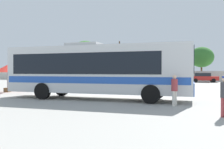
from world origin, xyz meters
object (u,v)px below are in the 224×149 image
vendor_umbrella_secondary_red (7,69)px  parked_car_rightmost_red (203,77)px  parked_car_leftmost_maroon (95,77)px  roadside_tree_left (86,53)px  roadside_tree_midright (202,57)px  utility_pole_near (119,60)px  coach_bus_silver_blue (95,69)px  attendant_by_bus_door (174,88)px  parked_car_second_white (127,77)px  roadside_tree_midleft (133,54)px  parked_car_third_silver (161,77)px

vendor_umbrella_secondary_red → parked_car_rightmost_red: bearing=52.8°
parked_car_leftmost_maroon → parked_car_rightmost_red: parked_car_rightmost_red is taller
roadside_tree_left → roadside_tree_midright: size_ratio=1.28×
utility_pole_near → roadside_tree_midright: 15.29m
coach_bus_silver_blue → parked_car_leftmost_maroon: coach_bus_silver_blue is taller
attendant_by_bus_door → parked_car_leftmost_maroon: bearing=115.6°
vendor_umbrella_secondary_red → parked_car_leftmost_maroon: (0.11, 23.41, -1.18)m
utility_pole_near → roadside_tree_midright: bearing=3.7°
parked_car_second_white → roadside_tree_midleft: size_ratio=0.56×
parked_car_leftmost_maroon → attendant_by_bus_door: bearing=-64.4°
parked_car_third_silver → roadside_tree_midleft: 12.52m
attendant_by_bus_door → parked_car_rightmost_red: bearing=81.6°
coach_bus_silver_blue → parked_car_rightmost_red: size_ratio=2.74×
parked_car_rightmost_red → roadside_tree_midleft: bearing=144.2°
coach_bus_silver_blue → roadside_tree_midright: size_ratio=1.91×
attendant_by_bus_door → roadside_tree_midright: size_ratio=0.26×
coach_bus_silver_blue → roadside_tree_left: 35.45m
roadside_tree_midright → parked_car_leftmost_maroon: bearing=-159.8°
coach_bus_silver_blue → roadside_tree_midleft: 36.65m
parked_car_rightmost_red → utility_pole_near: (-14.95, 5.32, 3.19)m
utility_pole_near → roadside_tree_midleft: utility_pole_near is taller
parked_car_leftmost_maroon → roadside_tree_left: 8.88m
parked_car_rightmost_red → roadside_tree_left: roadside_tree_left is taller
roadside_tree_midright → roadside_tree_midleft: bearing=167.0°
coach_bus_silver_blue → parked_car_second_white: 26.55m
utility_pole_near → roadside_tree_midleft: (1.94, 4.04, 1.46)m
roadside_tree_midleft → parked_car_second_white: bearing=-85.9°
parked_car_second_white → parked_car_third_silver: bearing=2.5°
attendant_by_bus_door → parked_car_leftmost_maroon: 31.72m
coach_bus_silver_blue → roadside_tree_left: roadside_tree_left is taller
parked_car_third_silver → utility_pole_near: (-8.35, 5.64, 3.22)m
attendant_by_bus_door → roadside_tree_left: size_ratio=0.20×
roadside_tree_left → roadside_tree_midright: 22.54m
coach_bus_silver_blue → vendor_umbrella_secondary_red: coach_bus_silver_blue is taller
roadside_tree_midright → roadside_tree_left: bearing=-178.9°
coach_bus_silver_blue → parked_car_leftmost_maroon: bearing=108.3°
parked_car_leftmost_maroon → parked_car_second_white: parked_car_second_white is taller
utility_pole_near → coach_bus_silver_blue: bearing=-79.9°
attendant_by_bus_door → roadside_tree_midright: roadside_tree_midright is taller
coach_bus_silver_blue → parked_car_rightmost_red: coach_bus_silver_blue is taller
coach_bus_silver_blue → roadside_tree_midleft: size_ratio=1.58×
parked_car_rightmost_red → utility_pole_near: size_ratio=0.57×
attendant_by_bus_door → parked_car_rightmost_red: size_ratio=0.37×
parked_car_third_silver → utility_pole_near: size_ratio=0.56×
attendant_by_bus_door → vendor_umbrella_secondary_red: bearing=159.4°
parked_car_third_silver → coach_bus_silver_blue: bearing=-95.6°
attendant_by_bus_door → roadside_tree_left: 39.49m
parked_car_rightmost_red → attendant_by_bus_door: bearing=-98.4°
coach_bus_silver_blue → attendant_by_bus_door: (4.93, -2.09, -1.01)m
parked_car_second_white → roadside_tree_left: (-9.92, 6.45, 4.63)m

